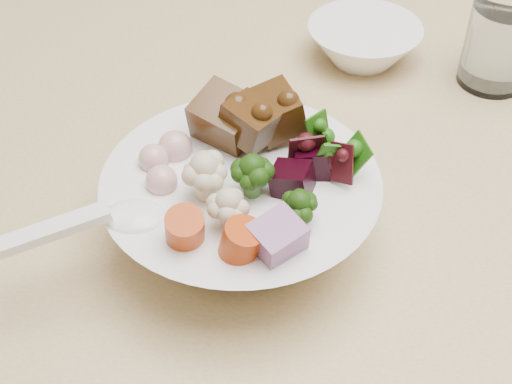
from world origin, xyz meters
TOP-DOWN VIEW (x-y plane):
  - food_bowl at (-0.46, -0.24)m, footprint 0.24×0.24m
  - soup_spoon at (-0.56, -0.30)m, footprint 0.15×0.08m
  - water_glass at (-0.19, 0.02)m, footprint 0.08×0.08m
  - side_bowl at (-0.34, 0.05)m, footprint 0.13×0.13m

SIDE VIEW (x-z plane):
  - side_bowl at x=-0.34m, z-range 0.75..0.79m
  - food_bowl at x=-0.46m, z-range 0.72..0.85m
  - water_glass at x=-0.19m, z-range 0.74..0.87m
  - soup_spoon at x=-0.56m, z-range 0.80..0.83m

